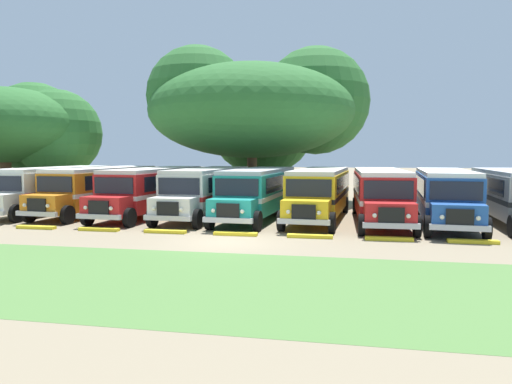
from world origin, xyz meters
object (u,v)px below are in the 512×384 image
Objects in this scene: parked_bus_slot_0 at (54,187)px; parked_bus_slot_6 at (380,193)px; parked_bus_slot_7 at (445,194)px; secondary_tree at (15,127)px; parked_bus_slot_4 at (258,190)px; broad_shade_tree at (258,110)px; parked_bus_slot_1 at (101,187)px; parked_bus_slot_2 at (153,189)px; parked_bus_slot_3 at (207,189)px; parked_bus_slot_5 at (320,191)px.

parked_bus_slot_6 is at bearing 90.51° from parked_bus_slot_0.
parked_bus_slot_0 is 1.00× the size of parked_bus_slot_7.
parked_bus_slot_7 is at bearing -13.90° from secondary_tree.
parked_bus_slot_6 is 3.31m from parked_bus_slot_7.
parked_bus_slot_0 is 13.27m from parked_bus_slot_4.
parked_bus_slot_6 is (6.78, -0.30, 0.00)m from parked_bus_slot_4.
parked_bus_slot_7 is at bearing -41.58° from broad_shade_tree.
parked_bus_slot_1 is 1.00× the size of parked_bus_slot_2.
parked_bus_slot_0 and parked_bus_slot_2 have the same top height.
parked_bus_slot_0 is 1.00× the size of parked_bus_slot_3.
broad_shade_tree is 1.27× the size of secondary_tree.
parked_bus_slot_2 is 1.01× the size of parked_bus_slot_6.
parked_bus_slot_3 is 1.00× the size of parked_bus_slot_7.
secondary_tree is (-7.90, 6.97, 4.17)m from parked_bus_slot_0.
parked_bus_slot_2 is at bearing -87.45° from parked_bus_slot_7.
parked_bus_slot_0 is 0.64× the size of broad_shade_tree.
parked_bus_slot_0 is at bearing -89.36° from parked_bus_slot_2.
parked_bus_slot_7 is 0.65× the size of broad_shade_tree.
parked_bus_slot_0 is at bearing -88.81° from parked_bus_slot_3.
parked_bus_slot_1 is (3.18, 0.06, 0.00)m from parked_bus_slot_0.
secondary_tree is at bearing -102.73° from parked_bus_slot_5.
parked_bus_slot_0 and parked_bus_slot_1 have the same top height.
parked_bus_slot_1 and parked_bus_slot_5 have the same top height.
parked_bus_slot_3 is at bearing -86.52° from parked_bus_slot_5.
parked_bus_slot_7 is (23.35, -0.77, 0.00)m from parked_bus_slot_0.
parked_bus_slot_5 is 1.00× the size of parked_bus_slot_7.
parked_bus_slot_2 is at bearing -93.08° from parked_bus_slot_6.
parked_bus_slot_7 is at bearing 92.41° from parked_bus_slot_2.
parked_bus_slot_6 is (13.25, -0.32, 0.00)m from parked_bus_slot_2.
secondary_tree is at bearing -117.27° from parked_bus_slot_1.
parked_bus_slot_6 is at bearing 85.25° from parked_bus_slot_5.
parked_bus_slot_4 is 0.82× the size of secondary_tree.
broad_shade_tree is at bearing -127.66° from parked_bus_slot_7.
parked_bus_slot_1 is 13.58m from parked_bus_slot_5.
parked_bus_slot_3 is at bearing 91.28° from parked_bus_slot_0.
secondary_tree is at bearing -112.76° from parked_bus_slot_2.
parked_bus_slot_4 and parked_bus_slot_6 have the same top height.
parked_bus_slot_3 is 1.00× the size of parked_bus_slot_4.
broad_shade_tree is (4.49, 10.31, 5.45)m from parked_bus_slot_2.
parked_bus_slot_0 is 0.82× the size of secondary_tree.
parked_bus_slot_2 and parked_bus_slot_5 have the same top height.
parked_bus_slot_1 is at bearing -129.35° from broad_shade_tree.
parked_bus_slot_3 is 13.21m from parked_bus_slot_7.
secondary_tree reaches higher than parked_bus_slot_3.
broad_shade_tree is at bearing 145.30° from parked_bus_slot_1.
parked_bus_slot_5 is 6.61m from parked_bus_slot_7.
parked_bus_slot_0 is at bearing -93.68° from parked_bus_slot_6.
parked_bus_slot_3 is (10.15, -0.22, 0.00)m from parked_bus_slot_0.
parked_bus_slot_0 is at bearing -88.37° from parked_bus_slot_4.
parked_bus_slot_2 is 9.97m from parked_bus_slot_5.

